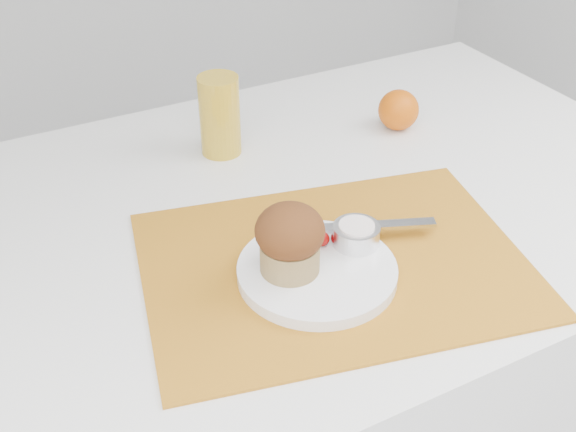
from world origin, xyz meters
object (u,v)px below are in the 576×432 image
plate (317,271)px  muffin (290,239)px  table (310,370)px  juice_glass (220,116)px  orange (398,110)px

plate → muffin: 0.07m
muffin → plate: bearing=-19.6°
plate → muffin: size_ratio=2.20×
plate → table: bearing=61.2°
muffin → table: bearing=51.3°
plate → juice_glass: 0.37m
table → orange: size_ratio=16.94×
table → juice_glass: bearing=109.6°
table → orange: (0.24, 0.13, 0.41)m
juice_glass → orange: bearing=-12.4°
juice_glass → muffin: size_ratio=1.42×
table → juice_glass: juice_glass is taller
orange → muffin: size_ratio=0.76×
plate → orange: size_ratio=2.91×
plate → juice_glass: bearing=86.2°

